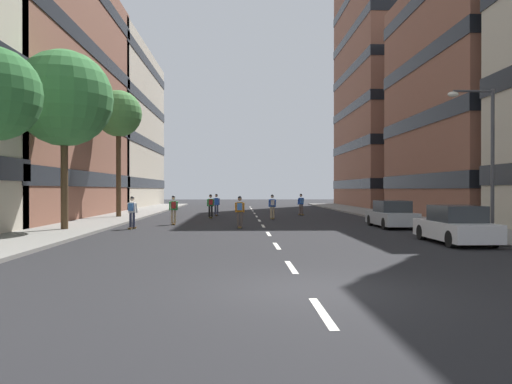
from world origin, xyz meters
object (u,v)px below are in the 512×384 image
object	(u,v)px
skater_4	(240,210)
skater_6	(216,204)
parked_car_mid	(455,226)
skater_0	(272,205)
street_tree_mid	(118,115)
skater_3	(132,210)
skater_1	(211,204)
parked_car_near	(391,215)
streetlamp_right	(485,145)
skater_5	(301,203)
skater_2	(173,208)
street_tree_near	(64,99)

from	to	relation	value
skater_4	skater_6	world-z (taller)	same
parked_car_mid	skater_4	xyz separation A→B (m)	(-8.56, 8.07, 0.32)
parked_car_mid	skater_0	xyz separation A→B (m)	(-6.16, 16.17, 0.32)
street_tree_mid	skater_3	bearing A→B (deg)	-72.48
skater_1	skater_6	bearing A→B (deg)	84.39
skater_1	skater_3	size ratio (longest dim) A/B	1.00
parked_car_mid	skater_3	bearing A→B (deg)	152.44
skater_1	parked_car_near	bearing A→B (deg)	-41.40
skater_0	skater_3	bearing A→B (deg)	-133.58
street_tree_mid	parked_car_mid	bearing A→B (deg)	-44.67
skater_3	skater_6	distance (m)	13.63
skater_1	skater_4	distance (m)	9.69
streetlamp_right	skater_4	size ratio (longest dim) A/B	3.65
skater_4	skater_6	distance (m)	12.61
streetlamp_right	skater_5	distance (m)	20.10
streetlamp_right	skater_6	xyz separation A→B (m)	(-12.77, 18.24, -3.15)
streetlamp_right	skater_2	xyz separation A→B (m)	(-14.94, 8.38, -3.12)
skater_1	skater_4	world-z (taller)	same
street_tree_mid	skater_3	size ratio (longest dim) A/B	5.23
street_tree_near	skater_4	world-z (taller)	street_tree_near
parked_car_near	skater_3	xyz separation A→B (m)	(-14.40, -0.56, 0.32)
skater_6	skater_3	bearing A→B (deg)	-107.02
street_tree_mid	street_tree_near	bearing A→B (deg)	-90.00
parked_car_near	skater_0	distance (m)	10.17
street_tree_near	parked_car_mid	bearing A→B (deg)	-18.98
parked_car_near	streetlamp_right	xyz separation A→B (m)	(2.36, -5.78, 3.44)
skater_6	street_tree_near	bearing A→B (deg)	-115.94
skater_1	skater_5	xyz separation A→B (m)	(7.31, 3.78, 0.00)
streetlamp_right	skater_3	xyz separation A→B (m)	(-16.76, 5.21, -3.12)
skater_1	street_tree_mid	bearing A→B (deg)	-177.95
parked_car_near	skater_5	bearing A→B (deg)	104.40
skater_0	skater_4	size ratio (longest dim) A/B	1.00
skater_6	parked_car_mid	bearing A→B (deg)	-63.14
parked_car_mid	skater_3	world-z (taller)	skater_3
street_tree_near	street_tree_mid	bearing A→B (deg)	90.00
streetlamp_right	skater_3	size ratio (longest dim) A/B	3.65
skater_5	parked_car_near	bearing A→B (deg)	-75.60
parked_car_near	parked_car_mid	xyz separation A→B (m)	(0.00, -8.08, 0.00)
parked_car_mid	skater_0	world-z (taller)	skater_0
streetlamp_right	skater_1	world-z (taller)	streetlamp_right
streetlamp_right	skater_3	bearing A→B (deg)	162.72
skater_1	skater_0	bearing A→B (deg)	-16.54
skater_2	skater_6	size ratio (longest dim) A/B	1.00
parked_car_near	streetlamp_right	world-z (taller)	streetlamp_right
streetlamp_right	skater_2	size ratio (longest dim) A/B	3.65
street_tree_near	skater_0	bearing A→B (deg)	41.91
skater_0	skater_6	bearing A→B (deg)	134.11
parked_car_mid	skater_6	xyz separation A→B (m)	(-10.41, 20.54, 0.29)
skater_1	parked_car_mid	bearing A→B (deg)	-58.57
parked_car_near	skater_6	distance (m)	16.24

